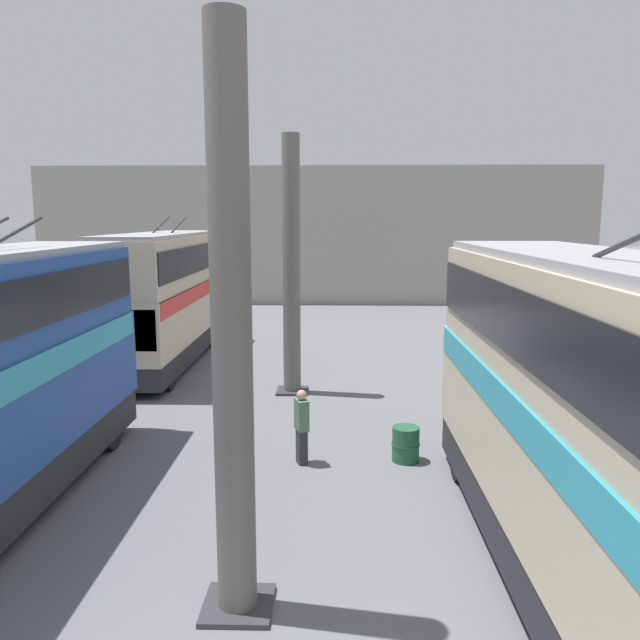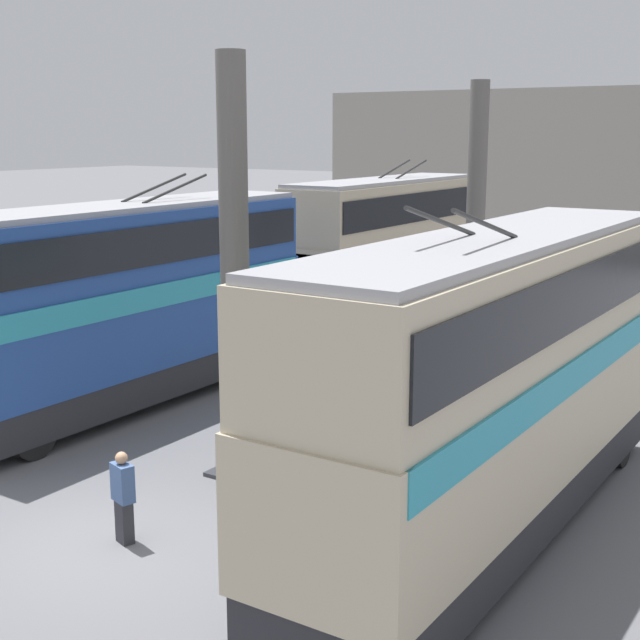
# 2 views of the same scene
# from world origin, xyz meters

# --- Properties ---
(ground_plane) EXTENTS (240.00, 240.00, 0.00)m
(ground_plane) POSITION_xyz_m (0.00, 0.00, 0.00)
(ground_plane) COLOR slate
(support_column_near) EXTENTS (1.00, 1.00, 8.07)m
(support_column_near) POSITION_xyz_m (3.66, 0.00, 3.91)
(support_column_near) COLOR #605B56
(support_column_near) RESTS_ON ground_plane
(support_column_far) EXTENTS (1.00, 1.00, 8.07)m
(support_column_far) POSITION_xyz_m (14.92, 0.00, 3.91)
(support_column_far) COLOR #605B56
(support_column_far) RESTS_ON ground_plane
(bus_left_far) EXTENTS (11.22, 2.54, 5.65)m
(bus_left_far) POSITION_xyz_m (4.01, -5.12, 2.86)
(bus_left_far) COLOR black
(bus_left_far) RESTS_ON ground_plane
(bus_right_near) EXTENTS (10.80, 2.54, 5.57)m
(bus_right_near) POSITION_xyz_m (5.97, 5.12, 2.83)
(bus_right_near) COLOR black
(bus_right_near) RESTS_ON ground_plane
(bus_right_far) EXTENTS (10.22, 2.54, 5.60)m
(bus_right_far) POSITION_xyz_m (18.73, 5.12, 2.83)
(bus_right_far) COLOR black
(bus_right_far) RESTS_ON ground_plane
(person_aisle_midway) EXTENTS (0.48, 0.37, 1.73)m
(person_aisle_midway) POSITION_xyz_m (9.03, -0.63, 0.92)
(person_aisle_midway) COLOR #2D2D33
(person_aisle_midway) RESTS_ON ground_plane
(person_aisle_foreground) EXTENTS (0.36, 0.47, 1.57)m
(person_aisle_foreground) POSITION_xyz_m (0.26, -0.30, 0.82)
(person_aisle_foreground) COLOR #2D2D33
(person_aisle_foreground) RESTS_ON ground_plane
(oil_drum) EXTENTS (0.66, 0.66, 0.81)m
(oil_drum) POSITION_xyz_m (9.24, -3.01, 0.40)
(oil_drum) COLOR #235638
(oil_drum) RESTS_ON ground_plane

